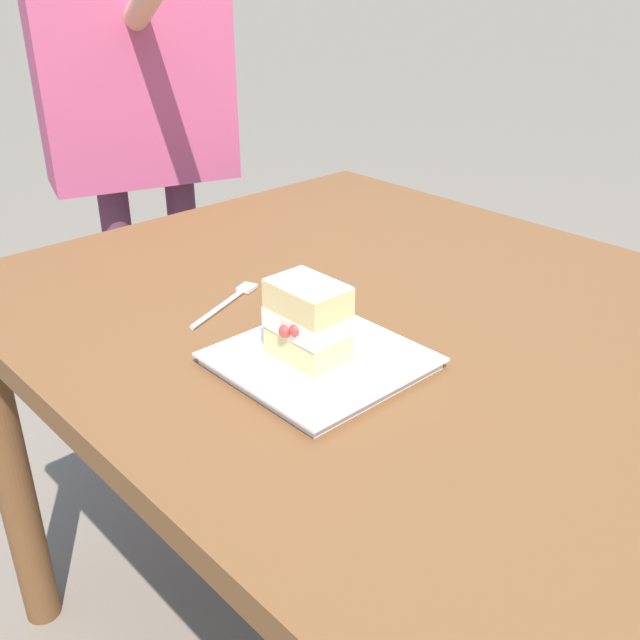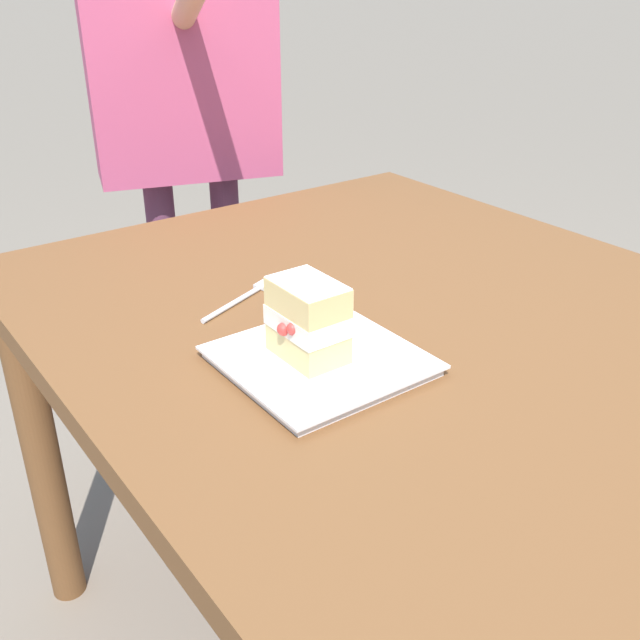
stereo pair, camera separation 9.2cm
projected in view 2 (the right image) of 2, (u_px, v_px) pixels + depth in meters
patio_table at (416, 380)px, 1.13m from camera, size 1.29×1.01×0.78m
dessert_plate at (320, 361)px, 0.95m from camera, size 0.24×0.24×0.02m
cake_slice at (308, 320)px, 0.93m from camera, size 0.10×0.08×0.10m
dessert_fork at (243, 297)px, 1.14m from camera, size 0.08×0.16×0.01m
diner_person at (182, 67)px, 1.66m from camera, size 0.59×0.46×1.54m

